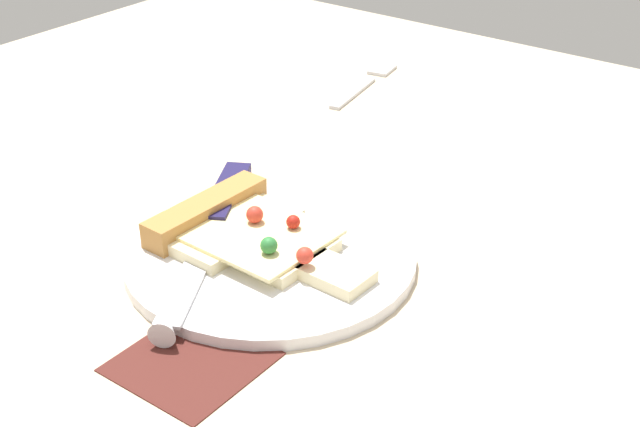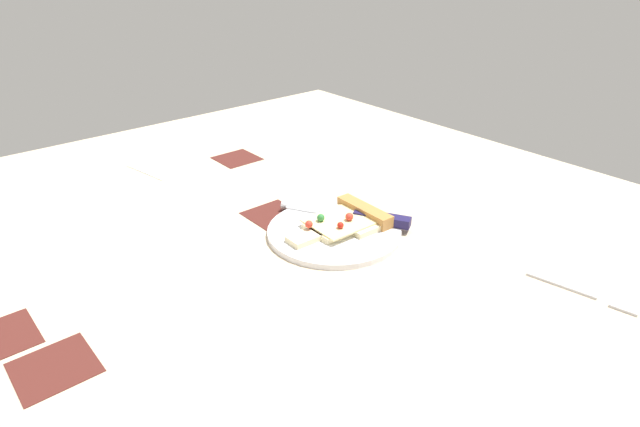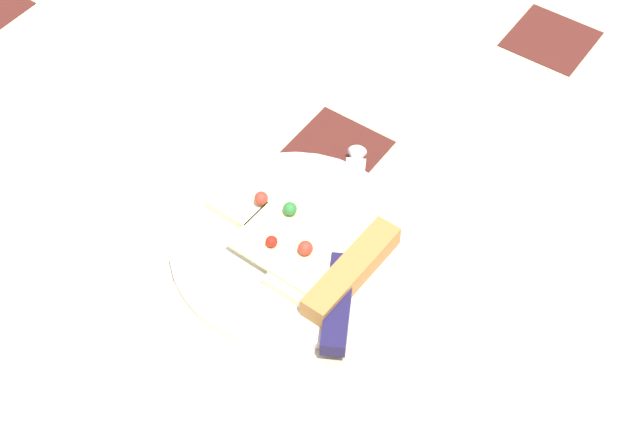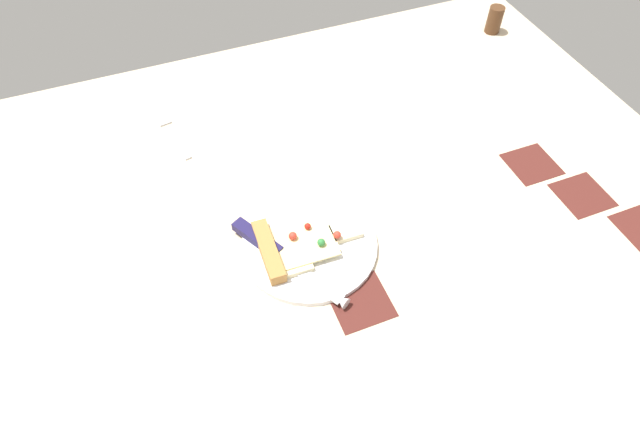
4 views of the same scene
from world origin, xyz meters
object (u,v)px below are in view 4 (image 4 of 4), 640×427
knife (277,253)px  pepper_shaker (495,20)px  fork (172,132)px  pizza_slice (295,245)px  plate (309,245)px

knife → pepper_shaker: pepper_shaker is taller
knife → fork: bearing=-103.2°
pizza_slice → pepper_shaker: pepper_shaker is taller
knife → plate: bearing=154.8°
pizza_slice → pepper_shaker: size_ratio=2.75×
fork → knife: bearing=-84.9°
pepper_shaker → fork: 81.06cm
pizza_slice → pepper_shaker: 80.70cm
pizza_slice → knife: (3.16, 0.42, -0.21)cm
pizza_slice → knife: 3.19cm
pizza_slice → fork: (13.31, -36.47, -1.42)cm
plate → pizza_slice: (2.53, -0.08, 1.31)cm
plate → pepper_shaker: size_ratio=3.57×
pepper_shaker → fork: (80.61, 8.04, -2.81)cm
knife → fork: knife is taller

